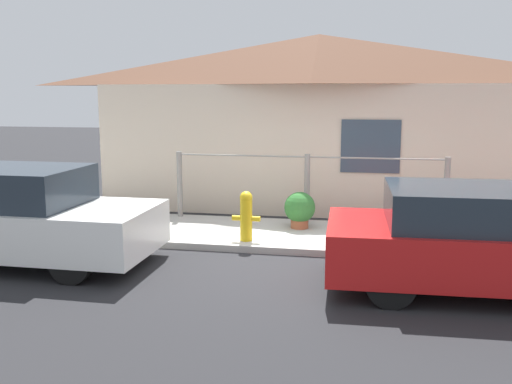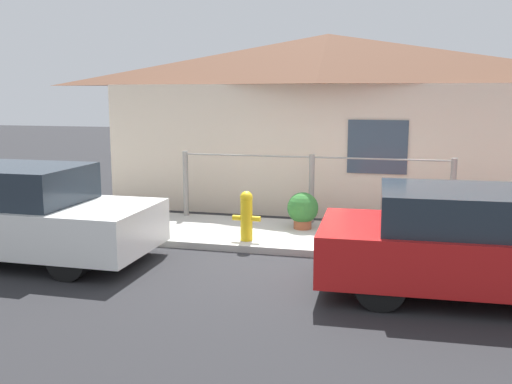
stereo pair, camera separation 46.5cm
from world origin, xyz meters
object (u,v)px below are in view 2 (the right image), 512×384
(potted_plant_near_hydrant, at_px, (303,209))
(fire_hydrant, at_px, (246,215))
(car_right, at_px, (482,243))
(car_left, at_px, (15,213))

(potted_plant_near_hydrant, bearing_deg, fire_hydrant, -125.68)
(car_right, xyz_separation_m, potted_plant_near_hydrant, (-2.57, 2.44, -0.20))
(fire_hydrant, xyz_separation_m, potted_plant_near_hydrant, (0.73, 1.01, -0.08))
(car_left, distance_m, fire_hydrant, 3.43)
(fire_hydrant, height_order, potted_plant_near_hydrant, fire_hydrant)
(car_right, distance_m, potted_plant_near_hydrant, 3.55)
(car_left, xyz_separation_m, potted_plant_near_hydrant, (3.84, 2.44, -0.23))
(potted_plant_near_hydrant, bearing_deg, car_right, -43.58)
(car_left, relative_size, potted_plant_near_hydrant, 6.42)
(car_left, bearing_deg, fire_hydrant, 24.96)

